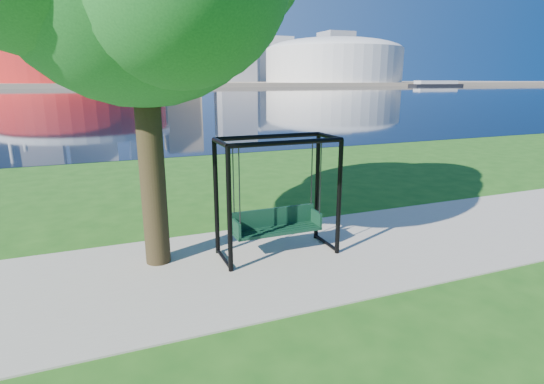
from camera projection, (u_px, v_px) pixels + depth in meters
ground at (271, 251)px, 8.93m from camera, size 900.00×900.00×0.00m
path at (280, 259)px, 8.48m from camera, size 120.00×4.00×0.03m
river at (113, 95)px, 100.51m from camera, size 900.00×180.00×0.02m
far_bank at (103, 84)px, 283.43m from camera, size 900.00×228.00×2.00m
stadium at (80, 58)px, 212.71m from camera, size 83.00×83.00×32.00m
arena at (333, 59)px, 264.18m from camera, size 84.00×84.00×26.56m
skyline at (90, 30)px, 284.98m from camera, size 392.00×66.00×96.50m
swing at (277, 199)px, 8.51m from camera, size 2.38×1.04×2.43m
barge at (436, 84)px, 237.00m from camera, size 31.18×10.64×3.06m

